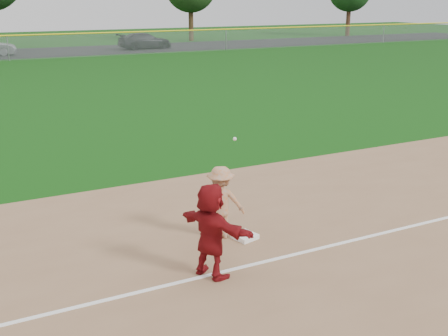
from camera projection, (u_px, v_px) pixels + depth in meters
name	position (u px, v px, depth m)	size (l,w,h in m)	color
ground	(256.00, 245.00, 11.91)	(160.00, 160.00, 0.00)	#10450D
foul_line	(276.00, 259.00, 11.22)	(60.00, 0.10, 0.01)	white
parking_asphalt	(1.00, 54.00, 51.02)	(120.00, 10.00, 0.01)	black
first_base	(245.00, 236.00, 12.16)	(0.45, 0.45, 0.10)	white
base_runner	(211.00, 230.00, 10.31)	(1.69, 0.54, 1.82)	maroon
car_right	(145.00, 41.00, 55.79)	(2.19, 5.39, 1.56)	black
first_base_play	(221.00, 202.00, 12.03)	(1.19, 0.95, 2.30)	#A0A0A3
outfield_fence	(7.00, 36.00, 45.34)	(110.00, 0.12, 110.00)	#999EA0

